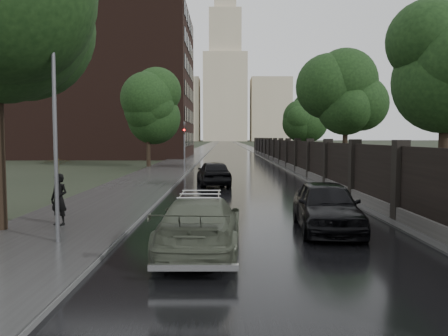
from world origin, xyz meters
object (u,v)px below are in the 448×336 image
lamp_post (55,142)px  volga_sedan (200,223)px  hatchback_left (214,173)px  pedestrian_umbrella (58,171)px  tree_left_far (148,110)px  tree_right_a (445,82)px  car_right_near (326,206)px  traffic_light (184,142)px  tree_right_b (346,107)px  tree_right_c (301,118)px

lamp_post → volga_sedan: size_ratio=1.10×
lamp_post → volga_sedan: (3.60, -0.26, -1.99)m
hatchback_left → pedestrian_umbrella: 12.87m
tree_left_far → tree_right_a: bearing=-54.8°
car_right_near → traffic_light: bearing=110.0°
volga_sedan → tree_left_far: bearing=-75.3°
tree_right_b → tree_right_a: bearing=-90.0°
tree_left_far → tree_right_b: 17.45m
volga_sedan → car_right_near: bearing=-145.0°
tree_right_b → tree_right_c: 18.00m
tree_left_far → pedestrian_umbrella: tree_left_far is taller
lamp_post → tree_left_far: bearing=95.2°
tree_right_a → pedestrian_umbrella: bearing=-162.2°
volga_sedan → lamp_post: bearing=-1.6°
hatchback_left → car_right_near: 12.67m
car_right_near → pedestrian_umbrella: pedestrian_umbrella is taller
tree_right_c → lamp_post: tree_right_c is taller
car_right_near → tree_right_b: bearing=77.0°
tree_right_a → volga_sedan: tree_right_a is taller
tree_left_far → lamp_post: 28.73m
hatchback_left → pedestrian_umbrella: size_ratio=1.77×
volga_sedan → hatchback_left: 14.45m
tree_right_c → traffic_light: tree_right_c is taller
lamp_post → car_right_near: 7.76m
tree_right_a → tree_left_far: bearing=125.2°
traffic_light → pedestrian_umbrella: 21.47m
lamp_post → hatchback_left: lamp_post is taller
pedestrian_umbrella → lamp_post: bearing=-48.4°
tree_right_a → lamp_post: size_ratio=1.37×
car_right_near → tree_left_far: bearing=114.4°
tree_left_far → volga_sedan: 29.77m
tree_left_far → car_right_near: 28.58m
volga_sedan → pedestrian_umbrella: pedestrian_umbrella is taller
tree_right_b → traffic_light: bearing=165.8°
car_right_near → tree_right_a: bearing=42.2°
volga_sedan → pedestrian_umbrella: (-4.35, 2.38, 1.09)m
car_right_near → pedestrian_umbrella: bearing=-176.4°
pedestrian_umbrella → tree_right_b: bearing=75.4°
pedestrian_umbrella → hatchback_left: bearing=92.2°
pedestrian_umbrella → tree_right_c: bearing=91.5°
tree_left_far → volga_sedan: size_ratio=1.58×
tree_right_a → traffic_light: tree_right_a is taller
hatchback_left → pedestrian_umbrella: pedestrian_umbrella is taller
traffic_light → lamp_post: bearing=-92.7°
traffic_light → pedestrian_umbrella: traffic_light is taller
tree_left_far → tree_right_c: bearing=32.8°
tree_left_far → volga_sedan: bearing=-77.8°
tree_right_a → tree_right_b: (0.00, 14.00, 0.00)m
tree_right_b → pedestrian_umbrella: bearing=-126.6°
hatchback_left → pedestrian_umbrella: bearing=62.6°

